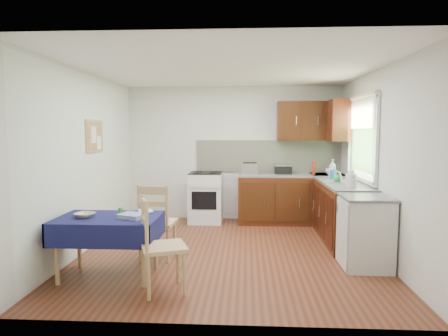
# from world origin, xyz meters

# --- Properties ---
(floor) EXTENTS (4.20, 4.20, 0.00)m
(floor) POSITION_xyz_m (0.00, 0.00, 0.00)
(floor) COLOR #4E2414
(floor) RESTS_ON ground
(ceiling) EXTENTS (4.00, 4.20, 0.02)m
(ceiling) POSITION_xyz_m (0.00, 0.00, 2.50)
(ceiling) COLOR white
(ceiling) RESTS_ON wall_back
(wall_back) EXTENTS (4.00, 0.02, 2.50)m
(wall_back) POSITION_xyz_m (0.00, 2.10, 1.25)
(wall_back) COLOR silver
(wall_back) RESTS_ON ground
(wall_front) EXTENTS (4.00, 0.02, 2.50)m
(wall_front) POSITION_xyz_m (0.00, -2.10, 1.25)
(wall_front) COLOR silver
(wall_front) RESTS_ON ground
(wall_left) EXTENTS (0.02, 4.20, 2.50)m
(wall_left) POSITION_xyz_m (-2.00, 0.00, 1.25)
(wall_left) COLOR white
(wall_left) RESTS_ON ground
(wall_right) EXTENTS (0.02, 4.20, 2.50)m
(wall_right) POSITION_xyz_m (2.00, 0.00, 1.25)
(wall_right) COLOR silver
(wall_right) RESTS_ON ground
(base_cabinets) EXTENTS (1.90, 2.30, 0.86)m
(base_cabinets) POSITION_xyz_m (1.36, 1.26, 0.43)
(base_cabinets) COLOR #371709
(base_cabinets) RESTS_ON ground
(worktop_back) EXTENTS (1.90, 0.60, 0.04)m
(worktop_back) POSITION_xyz_m (1.05, 1.80, 0.88)
(worktop_back) COLOR slate
(worktop_back) RESTS_ON base_cabinets
(worktop_right) EXTENTS (0.60, 1.70, 0.04)m
(worktop_right) POSITION_xyz_m (1.70, 0.65, 0.88)
(worktop_right) COLOR slate
(worktop_right) RESTS_ON base_cabinets
(worktop_corner) EXTENTS (0.60, 0.60, 0.04)m
(worktop_corner) POSITION_xyz_m (1.70, 1.80, 0.88)
(worktop_corner) COLOR slate
(worktop_corner) RESTS_ON base_cabinets
(splashback) EXTENTS (2.70, 0.02, 0.60)m
(splashback) POSITION_xyz_m (0.65, 2.08, 1.20)
(splashback) COLOR beige
(splashback) RESTS_ON wall_back
(upper_cabinets) EXTENTS (1.20, 0.85, 0.70)m
(upper_cabinets) POSITION_xyz_m (1.52, 1.80, 1.85)
(upper_cabinets) COLOR #371709
(upper_cabinets) RESTS_ON wall_back
(stove) EXTENTS (0.60, 0.61, 0.92)m
(stove) POSITION_xyz_m (-0.50, 1.80, 0.46)
(stove) COLOR silver
(stove) RESTS_ON ground
(window) EXTENTS (0.04, 1.48, 1.26)m
(window) POSITION_xyz_m (1.97, 0.70, 1.65)
(window) COLOR #2D5121
(window) RESTS_ON wall_right
(fridge) EXTENTS (0.58, 0.60, 0.89)m
(fridge) POSITION_xyz_m (1.70, -0.55, 0.44)
(fridge) COLOR silver
(fridge) RESTS_ON ground
(corkboard) EXTENTS (0.04, 0.62, 0.47)m
(corkboard) POSITION_xyz_m (-1.97, 0.30, 1.60)
(corkboard) COLOR tan
(corkboard) RESTS_ON wall_left
(dining_table) EXTENTS (1.15, 0.78, 0.70)m
(dining_table) POSITION_xyz_m (-1.33, -1.01, 0.59)
(dining_table) COLOR #101543
(dining_table) RESTS_ON ground
(chair_far) EXTENTS (0.48, 0.48, 1.01)m
(chair_far) POSITION_xyz_m (-0.92, -0.39, 0.53)
(chair_far) COLOR tan
(chair_far) RESTS_ON ground
(chair_near) EXTENTS (0.57, 0.57, 1.00)m
(chair_near) POSITION_xyz_m (-0.66, -1.43, 0.53)
(chair_near) COLOR tan
(chair_near) RESTS_ON ground
(toaster) EXTENTS (0.29, 0.18, 0.22)m
(toaster) POSITION_xyz_m (0.30, 1.70, 1.00)
(toaster) COLOR #B2B2B7
(toaster) RESTS_ON worktop_back
(sandwich_press) EXTENTS (0.30, 0.26, 0.17)m
(sandwich_press) POSITION_xyz_m (0.91, 1.82, 0.98)
(sandwich_press) COLOR black
(sandwich_press) RESTS_ON worktop_back
(sauce_bottle) EXTENTS (0.06, 0.06, 0.24)m
(sauce_bottle) POSITION_xyz_m (1.43, 1.64, 1.02)
(sauce_bottle) COLOR #B8220E
(sauce_bottle) RESTS_ON worktop_back
(yellow_packet) EXTENTS (0.12, 0.10, 0.14)m
(yellow_packet) POSITION_xyz_m (1.02, 1.88, 0.97)
(yellow_packet) COLOR yellow
(yellow_packet) RESTS_ON worktop_back
(dish_rack) EXTENTS (0.37, 0.28, 0.18)m
(dish_rack) POSITION_xyz_m (1.63, 0.64, 0.92)
(dish_rack) COLOR #939398
(dish_rack) RESTS_ON worktop_right
(kettle) EXTENTS (0.15, 0.15, 0.25)m
(kettle) POSITION_xyz_m (1.69, 0.15, 1.01)
(kettle) COLOR silver
(kettle) RESTS_ON worktop_right
(cup) EXTENTS (0.14, 0.14, 0.11)m
(cup) POSITION_xyz_m (1.72, 1.74, 0.95)
(cup) COLOR white
(cup) RESTS_ON worktop_back
(soap_bottle_a) EXTENTS (0.15, 0.15, 0.30)m
(soap_bottle_a) POSITION_xyz_m (1.67, 1.27, 1.05)
(soap_bottle_a) COLOR silver
(soap_bottle_a) RESTS_ON worktop_right
(soap_bottle_b) EXTENTS (0.12, 0.12, 0.19)m
(soap_bottle_b) POSITION_xyz_m (1.66, 1.13, 1.00)
(soap_bottle_b) COLOR #1B669F
(soap_bottle_b) RESTS_ON worktop_right
(soap_bottle_c) EXTENTS (0.17, 0.17, 0.17)m
(soap_bottle_c) POSITION_xyz_m (1.60, 0.60, 0.98)
(soap_bottle_c) COLOR #23823C
(soap_bottle_c) RESTS_ON worktop_right
(plate_bowl) EXTENTS (0.27, 0.27, 0.05)m
(plate_bowl) POSITION_xyz_m (-1.59, -1.05, 0.72)
(plate_bowl) COLOR beige
(plate_bowl) RESTS_ON dining_table
(book) EXTENTS (0.23, 0.27, 0.02)m
(book) POSITION_xyz_m (-1.05, -0.73, 0.70)
(book) COLOR white
(book) RESTS_ON dining_table
(spice_jar) EXTENTS (0.05, 0.05, 0.10)m
(spice_jar) POSITION_xyz_m (-1.21, -0.95, 0.74)
(spice_jar) COLOR #278F28
(spice_jar) RESTS_ON dining_table
(tea_towel) EXTENTS (0.34, 0.31, 0.05)m
(tea_towel) POSITION_xyz_m (-1.04, -1.05, 0.72)
(tea_towel) COLOR #293D99
(tea_towel) RESTS_ON dining_table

